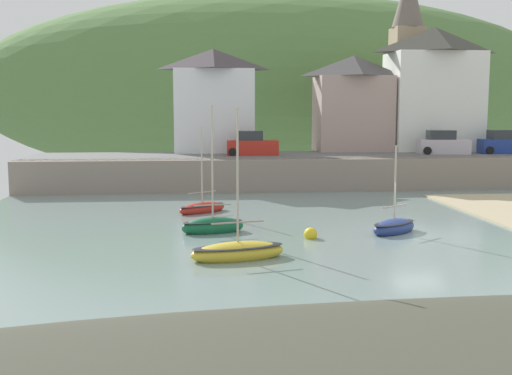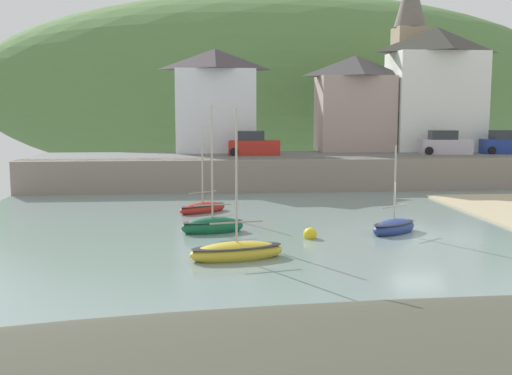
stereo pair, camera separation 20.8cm
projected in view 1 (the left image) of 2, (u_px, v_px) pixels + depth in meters
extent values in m
cube|color=gray|center=(420.00, 235.00, 30.47)|extent=(48.00, 40.00, 0.06)
cube|color=gray|center=(341.00, 174.00, 47.11)|extent=(48.00, 2.40, 2.40)
cube|color=#606060|center=(331.00, 155.00, 50.63)|extent=(48.00, 9.00, 0.10)
ellipsoid|color=#51773E|center=(275.00, 90.00, 83.91)|extent=(80.00, 44.00, 24.53)
cube|color=silver|center=(214.00, 111.00, 53.77)|extent=(6.67, 5.01, 7.02)
pyramid|color=#443C40|center=(213.00, 59.00, 53.22)|extent=(6.97, 5.31, 1.77)
cube|color=#AC9289|center=(353.00, 114.00, 54.93)|extent=(6.45, 4.43, 6.51)
pyramid|color=#4D494A|center=(354.00, 66.00, 54.41)|extent=(6.75, 4.73, 1.80)
cube|color=white|center=(433.00, 102.00, 55.47)|extent=(7.78, 5.20, 8.61)
pyramid|color=#403F38|center=(435.00, 40.00, 54.80)|extent=(8.08, 5.50, 2.21)
cube|color=#9D886A|center=(406.00, 88.00, 59.15)|extent=(2.80, 2.80, 11.26)
ellipsoid|color=#125735|center=(213.00, 227.00, 30.82)|extent=(3.31, 1.81, 0.98)
ellipsoid|color=black|center=(213.00, 222.00, 30.78)|extent=(3.24, 1.78, 0.12)
cylinder|color=#B2A893|center=(212.00, 162.00, 30.42)|extent=(0.09, 0.09, 5.49)
cylinder|color=gray|center=(213.00, 205.00, 30.68)|extent=(1.83, 0.50, 0.07)
ellipsoid|color=navy|center=(394.00, 228.00, 30.70)|extent=(3.06, 2.69, 0.91)
ellipsoid|color=black|center=(394.00, 223.00, 30.67)|extent=(3.00, 2.64, 0.12)
cylinder|color=#B2A893|center=(395.00, 182.00, 30.42)|extent=(0.09, 0.09, 3.61)
cylinder|color=gray|center=(395.00, 206.00, 30.57)|extent=(1.47, 1.12, 0.07)
ellipsoid|color=gold|center=(238.00, 253.00, 25.38)|extent=(4.16, 2.29, 0.91)
ellipsoid|color=black|center=(238.00, 247.00, 25.35)|extent=(4.07, 2.24, 0.12)
cylinder|color=#B2A893|center=(238.00, 176.00, 24.99)|extent=(0.09, 0.09, 5.40)
cylinder|color=gray|center=(238.00, 222.00, 25.22)|extent=(2.17, 0.60, 0.07)
ellipsoid|color=#A9241B|center=(202.00, 209.00, 36.83)|extent=(3.17, 2.70, 0.77)
ellipsoid|color=black|center=(202.00, 205.00, 36.80)|extent=(3.11, 2.65, 0.12)
cylinder|color=#B2A893|center=(202.00, 165.00, 36.51)|extent=(0.09, 0.09, 4.48)
cylinder|color=gray|center=(202.00, 192.00, 36.71)|extent=(1.66, 1.25, 0.07)
cube|color=red|center=(253.00, 148.00, 49.95)|extent=(4.17, 1.89, 1.20)
cube|color=#282D33|center=(249.00, 136.00, 49.81)|extent=(2.17, 1.59, 0.80)
cylinder|color=black|center=(272.00, 150.00, 50.93)|extent=(0.64, 0.22, 0.64)
cylinder|color=black|center=(274.00, 152.00, 49.35)|extent=(0.64, 0.22, 0.64)
cylinder|color=black|center=(231.00, 151.00, 50.63)|extent=(0.64, 0.22, 0.64)
cylinder|color=black|center=(233.00, 152.00, 49.05)|extent=(0.64, 0.22, 0.64)
cube|color=#BCB1BE|center=(444.00, 147.00, 51.42)|extent=(4.25, 2.12, 1.20)
cube|color=#282D33|center=(441.00, 135.00, 51.28)|extent=(2.24, 1.71, 0.80)
cylinder|color=black|center=(459.00, 149.00, 52.40)|extent=(0.64, 0.22, 0.64)
cylinder|color=black|center=(467.00, 151.00, 50.81)|extent=(0.64, 0.22, 0.64)
cylinder|color=black|center=(421.00, 150.00, 52.09)|extent=(0.64, 0.22, 0.64)
cylinder|color=black|center=(428.00, 151.00, 50.51)|extent=(0.64, 0.22, 0.64)
cube|color=navy|center=(505.00, 146.00, 51.90)|extent=(4.17, 1.89, 1.20)
cube|color=#282D33|center=(502.00, 135.00, 51.76)|extent=(2.17, 1.60, 0.80)
cylinder|color=black|center=(481.00, 149.00, 52.58)|extent=(0.64, 0.22, 0.64)
cylinder|color=black|center=(490.00, 150.00, 51.00)|extent=(0.64, 0.22, 0.64)
sphere|color=yellow|center=(311.00, 234.00, 29.42)|extent=(0.64, 0.64, 0.64)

